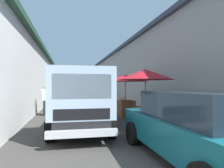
{
  "coord_description": "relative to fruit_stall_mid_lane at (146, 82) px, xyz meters",
  "views": [
    {
      "loc": [
        -1.42,
        1.6,
        1.57
      ],
      "look_at": [
        7.96,
        -0.71,
        1.67
      ],
      "focal_mm": 29.11,
      "sensor_mm": 36.0,
      "label": 1
    }
  ],
  "objects": [
    {
      "name": "vendor_by_crates",
      "position": [
        3.36,
        4.14,
        -0.79
      ],
      "size": [
        0.25,
        0.64,
        1.62
      ],
      "color": "#232328",
      "rests_on": "ground"
    },
    {
      "name": "fruit_stall_mid_lane",
      "position": [
        0.0,
        0.0,
        0.0
      ],
      "size": [
        2.24,
        2.24,
        2.32
      ],
      "color": "#9E9EA3",
      "rests_on": "ground"
    },
    {
      "name": "plastic_stool",
      "position": [
        8.33,
        3.75,
        -1.4
      ],
      "size": [
        0.3,
        0.3,
        0.43
      ],
      "color": "red",
      "rests_on": "ground"
    },
    {
      "name": "ground",
      "position": [
        8.17,
        1.45,
        -1.73
      ],
      "size": [
        90.0,
        90.0,
        0.0
      ],
      "primitive_type": "plane",
      "color": "#3D3A38"
    },
    {
      "name": "delivery_truck",
      "position": [
        -0.74,
        2.61,
        -0.69
      ],
      "size": [
        5.01,
        2.18,
        2.08
      ],
      "color": "black",
      "rests_on": "ground"
    },
    {
      "name": "building_right_concrete",
      "position": [
        10.42,
        -5.3,
        0.9
      ],
      "size": [
        49.8,
        7.5,
        5.23
      ],
      "color": "gray",
      "rests_on": "ground"
    },
    {
      "name": "parked_scooter",
      "position": [
        9.09,
        -0.34,
        -1.28
      ],
      "size": [
        1.69,
        0.42,
        1.14
      ],
      "color": "black",
      "rests_on": "ground"
    },
    {
      "name": "fruit_stall_near_right",
      "position": [
        2.37,
        0.06,
        -0.05
      ],
      "size": [
        2.48,
        2.48,
        2.23
      ],
      "color": "#9E9EA3",
      "rests_on": "ground"
    },
    {
      "name": "building_left_whitewash",
      "position": [
        10.42,
        8.2,
        0.34
      ],
      "size": [
        49.8,
        7.5,
        4.12
      ],
      "color": "silver",
      "rests_on": "ground"
    },
    {
      "name": "hatchback_car",
      "position": [
        -3.51,
        0.49,
        -0.99
      ],
      "size": [
        3.91,
        1.92,
        1.45
      ],
      "color": "#0F4C56",
      "rests_on": "ground"
    },
    {
      "name": "fruit_stall_near_left",
      "position": [
        13.29,
        -0.21,
        0.04
      ],
      "size": [
        2.33,
        2.33,
        2.32
      ],
      "color": "#9E9EA3",
      "rests_on": "ground"
    }
  ]
}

